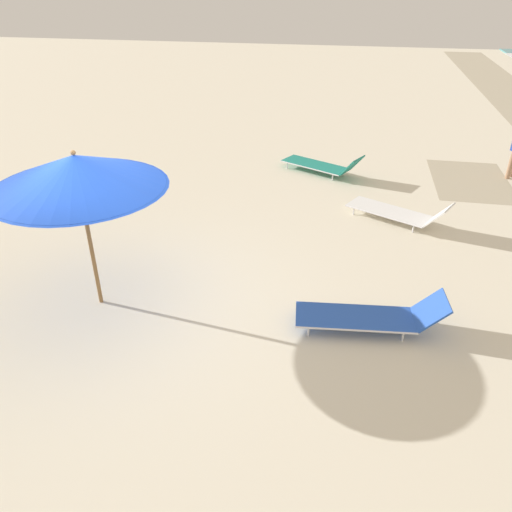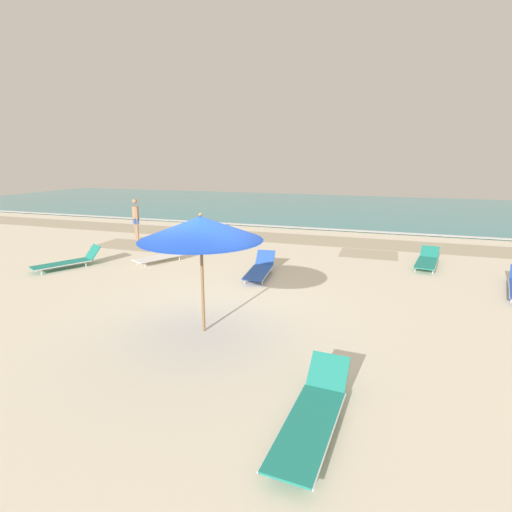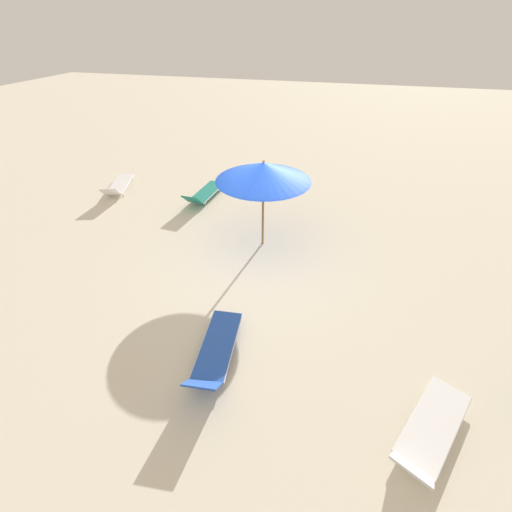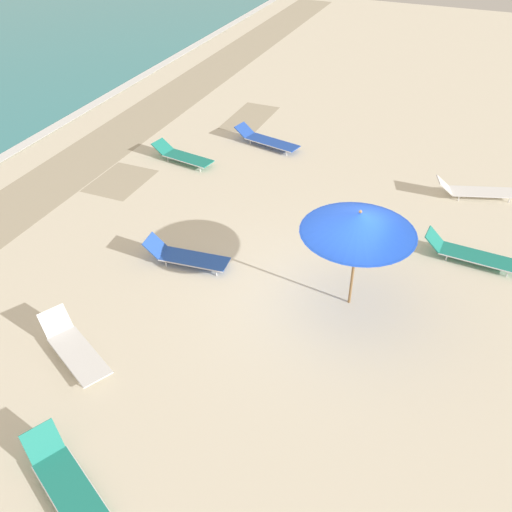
# 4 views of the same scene
# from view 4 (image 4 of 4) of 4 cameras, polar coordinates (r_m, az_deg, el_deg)

# --- Properties ---
(ground_plane) EXTENTS (60.00, 60.00, 0.16)m
(ground_plane) POSITION_cam_4_polar(r_m,az_deg,el_deg) (13.25, 6.70, -4.33)
(ground_plane) COLOR beige
(beach_umbrella) EXTENTS (2.44, 2.44, 2.44)m
(beach_umbrella) POSITION_cam_4_polar(r_m,az_deg,el_deg) (11.88, 10.27, 3.27)
(beach_umbrella) COLOR olive
(beach_umbrella) RESTS_ON ground_plane
(sun_lounger_under_umbrella) EXTENTS (1.49, 2.13, 0.61)m
(sun_lounger_under_umbrella) POSITION_cam_4_polar(r_m,az_deg,el_deg) (10.22, -18.53, -20.60)
(sun_lounger_under_umbrella) COLOR #1E8475
(sun_lounger_under_umbrella) RESTS_ON ground_plane
(sun_lounger_beside_umbrella) EXTENTS (0.76, 2.29, 0.56)m
(sun_lounger_beside_umbrella) POSITION_cam_4_polar(r_m,az_deg,el_deg) (15.04, 20.58, 0.24)
(sun_lounger_beside_umbrella) COLOR #1E8475
(sun_lounger_beside_umbrella) RESTS_ON ground_plane
(sun_lounger_near_water_left) EXTENTS (1.29, 2.34, 0.54)m
(sun_lounger_near_water_left) POSITION_cam_4_polar(r_m,az_deg,el_deg) (17.90, 21.03, 6.13)
(sun_lounger_near_water_left) COLOR white
(sun_lounger_near_water_left) RESTS_ON ground_plane
(sun_lounger_near_water_right) EXTENTS (1.48, 2.10, 0.61)m
(sun_lounger_near_water_right) POSITION_cam_4_polar(r_m,az_deg,el_deg) (12.17, -17.78, -8.73)
(sun_lounger_near_water_right) COLOR white
(sun_lounger_near_water_right) RESTS_ON ground_plane
(sun_lounger_mid_beach_solo) EXTENTS (1.10, 2.44, 0.49)m
(sun_lounger_mid_beach_solo) POSITION_cam_4_polar(r_m,az_deg,el_deg) (19.84, 1.07, 11.53)
(sun_lounger_mid_beach_solo) COLOR blue
(sun_lounger_mid_beach_solo) RESTS_ON ground_plane
(sun_lounger_mid_beach_pair_a) EXTENTS (0.94, 2.20, 0.48)m
(sun_lounger_mid_beach_pair_a) POSITION_cam_4_polar(r_m,az_deg,el_deg) (18.89, -7.36, 9.92)
(sun_lounger_mid_beach_pair_a) COLOR #1E8475
(sun_lounger_mid_beach_pair_a) RESTS_ON ground_plane
(sun_lounger_mid_beach_pair_b) EXTENTS (0.81, 2.14, 0.57)m
(sun_lounger_mid_beach_pair_b) POSITION_cam_4_polar(r_m,az_deg,el_deg) (14.10, -7.03, -0.01)
(sun_lounger_mid_beach_pair_b) COLOR blue
(sun_lounger_mid_beach_pair_b) RESTS_ON ground_plane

